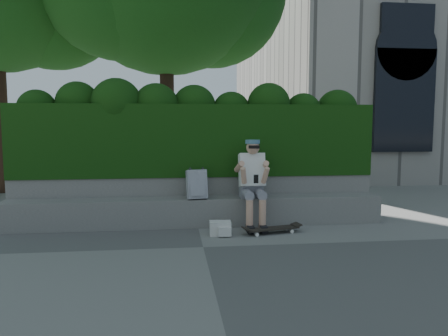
{
  "coord_description": "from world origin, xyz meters",
  "views": [
    {
      "loc": [
        -0.4,
        -5.65,
        1.65
      ],
      "look_at": [
        0.4,
        1.0,
        0.95
      ],
      "focal_mm": 35.0,
      "sensor_mm": 36.0,
      "label": 1
    }
  ],
  "objects": [
    {
      "name": "ground",
      "position": [
        0.0,
        0.0,
        0.0
      ],
      "size": [
        80.0,
        80.0,
        0.0
      ],
      "primitive_type": "plane",
      "color": "slate",
      "rests_on": "ground"
    },
    {
      "name": "bench_ledge",
      "position": [
        0.0,
        1.25,
        0.23
      ],
      "size": [
        6.0,
        0.45,
        0.45
      ],
      "primitive_type": "cube",
      "color": "gray",
      "rests_on": "ground"
    },
    {
      "name": "planter_wall",
      "position": [
        0.0,
        1.73,
        0.38
      ],
      "size": [
        6.0,
        0.5,
        0.75
      ],
      "primitive_type": "cube",
      "color": "gray",
      "rests_on": "ground"
    },
    {
      "name": "hedge",
      "position": [
        0.0,
        1.95,
        1.35
      ],
      "size": [
        6.0,
        1.0,
        1.2
      ],
      "primitive_type": "cube",
      "color": "black",
      "rests_on": "planter_wall"
    },
    {
      "name": "person",
      "position": [
        0.86,
        1.07,
        0.75
      ],
      "size": [
        0.4,
        0.76,
        1.38
      ],
      "color": "gray",
      "rests_on": "ground"
    },
    {
      "name": "skateboard",
      "position": [
        1.08,
        0.6,
        0.07
      ],
      "size": [
        0.84,
        0.37,
        0.09
      ],
      "rotation": [
        0.0,
        0.0,
        0.21
      ],
      "color": "black",
      "rests_on": "ground"
    },
    {
      "name": "backpack_plaid",
      "position": [
        -0.01,
        1.15,
        0.68
      ],
      "size": [
        0.33,
        0.21,
        0.46
      ],
      "primitive_type": "cube",
      "rotation": [
        0.0,
        0.0,
        0.15
      ],
      "color": "silver",
      "rests_on": "bench_ledge"
    },
    {
      "name": "backpack_ground",
      "position": [
        0.3,
        0.6,
        0.1
      ],
      "size": [
        0.32,
        0.24,
        0.2
      ],
      "primitive_type": "cube",
      "rotation": [
        0.0,
        0.0,
        -0.05
      ],
      "color": "silver",
      "rests_on": "ground"
    }
  ]
}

